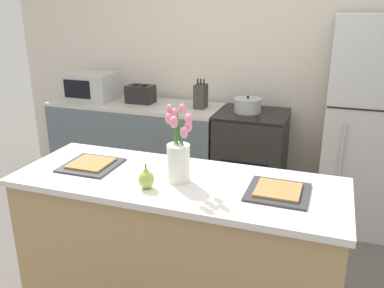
{
  "coord_description": "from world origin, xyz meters",
  "views": [
    {
      "loc": [
        0.75,
        -1.87,
        1.83
      ],
      "look_at": [
        0.0,
        0.25,
        1.05
      ],
      "focal_mm": 38.0,
      "sensor_mm": 36.0,
      "label": 1
    }
  ],
  "objects": [
    {
      "name": "flower_vase",
      "position": [
        0.02,
        -0.02,
        1.08
      ],
      "size": [
        0.14,
        0.14,
        0.42
      ],
      "color": "silver",
      "rests_on": "kitchen_island"
    },
    {
      "name": "stove_range",
      "position": [
        0.1,
        1.6,
        0.46
      ],
      "size": [
        0.6,
        0.61,
        0.91
      ],
      "color": "black",
      "rests_on": "ground_plane"
    },
    {
      "name": "plate_setting_right",
      "position": [
        0.54,
        0.01,
        0.94
      ],
      "size": [
        0.31,
        0.31,
        0.02
      ],
      "color": "#333338",
      "rests_on": "kitchen_island"
    },
    {
      "name": "cooking_pot",
      "position": [
        0.05,
        1.61,
        0.98
      ],
      "size": [
        0.25,
        0.25,
        0.15
      ],
      "color": "#B2B5B7",
      "rests_on": "stove_range"
    },
    {
      "name": "microwave",
      "position": [
        -1.55,
        1.6,
        1.05
      ],
      "size": [
        0.48,
        0.37,
        0.27
      ],
      "color": "#B7BABC",
      "rests_on": "back_counter"
    },
    {
      "name": "pear_figurine",
      "position": [
        -0.11,
        -0.16,
        0.98
      ],
      "size": [
        0.08,
        0.08,
        0.13
      ],
      "color": "#9EBC47",
      "rests_on": "kitchen_island"
    },
    {
      "name": "knife_block",
      "position": [
        -0.4,
        1.62,
        1.03
      ],
      "size": [
        0.1,
        0.14,
        0.27
      ],
      "color": "#3D3833",
      "rests_on": "back_counter"
    },
    {
      "name": "kitchen_island",
      "position": [
        0.0,
        0.0,
        0.47
      ],
      "size": [
        1.8,
        0.66,
        0.93
      ],
      "color": "tan",
      "rests_on": "ground_plane"
    },
    {
      "name": "back_counter",
      "position": [
        -1.06,
        1.6,
        0.46
      ],
      "size": [
        1.68,
        0.6,
        0.91
      ],
      "color": "slate",
      "rests_on": "ground_plane"
    },
    {
      "name": "plate_setting_left",
      "position": [
        -0.54,
        0.01,
        0.94
      ],
      "size": [
        0.31,
        0.31,
        0.02
      ],
      "color": "#333338",
      "rests_on": "kitchen_island"
    },
    {
      "name": "refrigerator",
      "position": [
        1.05,
        1.6,
        0.88
      ],
      "size": [
        0.68,
        0.67,
        1.77
      ],
      "color": "#B7BABC",
      "rests_on": "ground_plane"
    },
    {
      "name": "toaster",
      "position": [
        -1.01,
        1.63,
        1.0
      ],
      "size": [
        0.28,
        0.18,
        0.17
      ],
      "color": "black",
      "rests_on": "back_counter"
    },
    {
      "name": "back_wall",
      "position": [
        0.0,
        2.0,
        1.35
      ],
      "size": [
        5.2,
        0.08,
        2.7
      ],
      "color": "silver",
      "rests_on": "ground_plane"
    }
  ]
}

